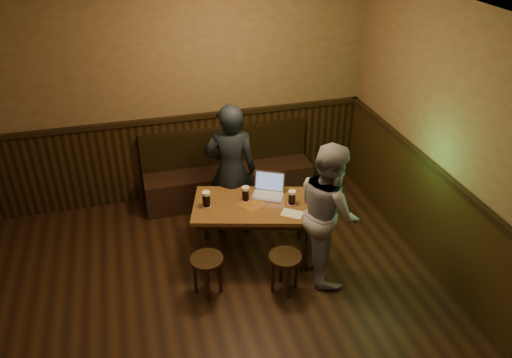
{
  "coord_description": "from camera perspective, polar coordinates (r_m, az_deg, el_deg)",
  "views": [
    {
      "loc": [
        -0.52,
        -2.87,
        3.68
      ],
      "look_at": [
        0.63,
        1.39,
        1.05
      ],
      "focal_mm": 35.0,
      "sensor_mm": 36.0,
      "label": 1
    }
  ],
  "objects": [
    {
      "name": "pint_left",
      "position": [
        5.36,
        -5.7,
        -2.28
      ],
      "size": [
        0.12,
        0.12,
        0.18
      ],
      "color": "#AC151F",
      "rests_on": "pub_table"
    },
    {
      "name": "stool_right",
      "position": [
        5.13,
        3.34,
        -9.52
      ],
      "size": [
        0.34,
        0.34,
        0.45
      ],
      "rotation": [
        0.0,
        0.0,
        0.0
      ],
      "color": "black",
      "rests_on": "ground"
    },
    {
      "name": "pub_table",
      "position": [
        5.46,
        -0.46,
        -3.65
      ],
      "size": [
        1.42,
        1.04,
        0.68
      ],
      "rotation": [
        0.0,
        0.0,
        -0.27
      ],
      "color": "#573718",
      "rests_on": "ground"
    },
    {
      "name": "pint_mid",
      "position": [
        5.43,
        -1.2,
        -1.67
      ],
      "size": [
        0.11,
        0.11,
        0.17
      ],
      "color": "#AC151F",
      "rests_on": "pub_table"
    },
    {
      "name": "laptop",
      "position": [
        5.56,
        1.42,
        -1.15
      ],
      "size": [
        0.42,
        0.39,
        0.24
      ],
      "rotation": [
        0.0,
        0.0,
        -0.48
      ],
      "color": "silver",
      "rests_on": "pub_table"
    },
    {
      "name": "menu",
      "position": [
        5.27,
        4.15,
        -3.96
      ],
      "size": [
        0.27,
        0.25,
        0.0
      ],
      "primitive_type": "cube",
      "rotation": [
        0.0,
        0.0,
        -0.62
      ],
      "color": "silver",
      "rests_on": "pub_table"
    },
    {
      "name": "room",
      "position": [
        4.0,
        -4.4,
        -7.68
      ],
      "size": [
        5.04,
        6.04,
        2.84
      ],
      "color": "black",
      "rests_on": "ground"
    },
    {
      "name": "pint_right",
      "position": [
        5.39,
        4.13,
        -2.11
      ],
      "size": [
        0.11,
        0.11,
        0.17
      ],
      "color": "#AC151F",
      "rests_on": "pub_table"
    },
    {
      "name": "stool_left",
      "position": [
        5.12,
        -5.62,
        -9.78
      ],
      "size": [
        0.39,
        0.39,
        0.45
      ],
      "rotation": [
        0.0,
        0.0,
        -0.17
      ],
      "color": "black",
      "rests_on": "ground"
    },
    {
      "name": "bench",
      "position": [
        6.65,
        -3.21,
        0.29
      ],
      "size": [
        2.2,
        0.5,
        0.95
      ],
      "color": "black",
      "rests_on": "ground"
    },
    {
      "name": "person_suit",
      "position": [
        5.74,
        -2.89,
        0.94
      ],
      "size": [
        0.66,
        0.5,
        1.65
      ],
      "primitive_type": "imported",
      "rotation": [
        0.0,
        0.0,
        2.96
      ],
      "color": "black",
      "rests_on": "ground"
    },
    {
      "name": "person_grey",
      "position": [
        5.17,
        8.27,
        -3.73
      ],
      "size": [
        0.6,
        0.77,
        1.55
      ],
      "primitive_type": "imported",
      "rotation": [
        0.0,
        0.0,
        1.55
      ],
      "color": "gray",
      "rests_on": "ground"
    }
  ]
}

